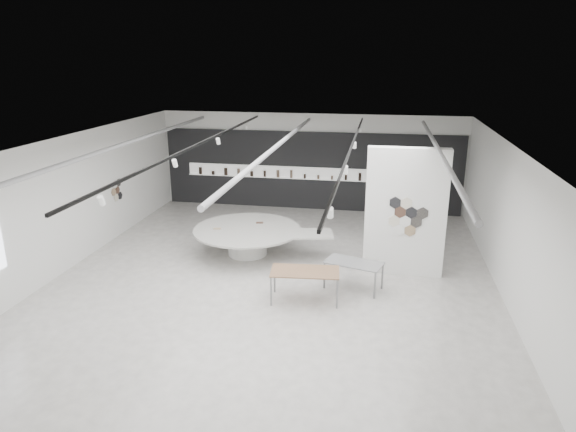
% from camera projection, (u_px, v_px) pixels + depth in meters
% --- Properties ---
extents(room, '(12.02, 14.02, 3.82)m').
position_uv_depth(room, '(270.00, 206.00, 13.73)').
color(room, beige).
rests_on(room, ground).
extents(back_wall_display, '(11.80, 0.27, 3.10)m').
position_uv_depth(back_wall_display, '(308.00, 171.00, 20.40)').
color(back_wall_display, black).
rests_on(back_wall_display, ground).
extents(partition_column, '(2.20, 0.38, 3.60)m').
position_uv_depth(partition_column, '(405.00, 212.00, 14.13)').
color(partition_column, white).
rests_on(partition_column, ground).
extents(display_island, '(4.69, 3.94, 0.85)m').
position_uv_depth(display_island, '(250.00, 238.00, 15.87)').
color(display_island, white).
rests_on(display_island, ground).
extents(sample_table_wood, '(1.78, 1.01, 0.80)m').
position_uv_depth(sample_table_wood, '(305.00, 273.00, 12.81)').
color(sample_table_wood, brown).
rests_on(sample_table_wood, ground).
extents(sample_table_stone, '(1.62, 1.12, 0.76)m').
position_uv_depth(sample_table_stone, '(354.00, 264.00, 13.47)').
color(sample_table_stone, gray).
rests_on(sample_table_stone, ground).
extents(kitchen_counter, '(1.54, 0.68, 1.19)m').
position_uv_depth(kitchen_counter, '(390.00, 205.00, 19.77)').
color(kitchen_counter, white).
rests_on(kitchen_counter, ground).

